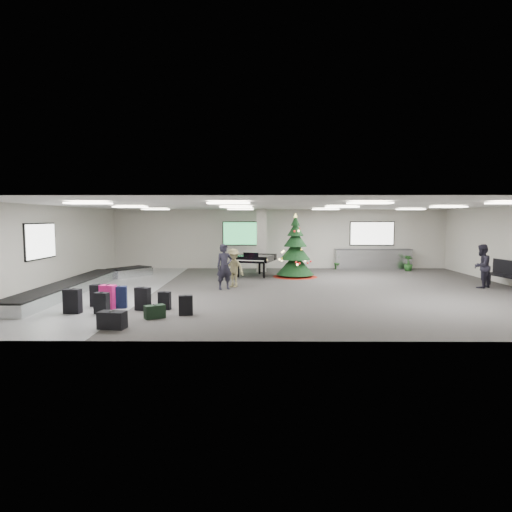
{
  "coord_description": "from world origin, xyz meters",
  "views": [
    {
      "loc": [
        -1.15,
        -16.22,
        2.7
      ],
      "look_at": [
        -1.25,
        1.0,
        1.19
      ],
      "focal_mm": 30.0,
      "sensor_mm": 36.0,
      "label": 1
    }
  ],
  "objects_px": {
    "bench": "(505,272)",
    "potted_plant_right": "(408,263)",
    "traveler_bench": "(481,266)",
    "baggage_carousel": "(84,284)",
    "potted_plant_left": "(338,262)",
    "service_counter": "(373,259)",
    "grand_piano": "(255,259)",
    "traveler_a": "(224,267)",
    "pink_suitcase": "(108,297)",
    "christmas_tree": "(295,255)",
    "traveler_b": "(233,268)"
  },
  "relations": [
    {
      "from": "christmas_tree",
      "to": "grand_piano",
      "type": "relative_size",
      "value": 1.24
    },
    {
      "from": "pink_suitcase",
      "to": "bench",
      "type": "xyz_separation_m",
      "value": [
        14.24,
        4.18,
        0.24
      ]
    },
    {
      "from": "christmas_tree",
      "to": "potted_plant_left",
      "type": "distance_m",
      "value": 3.95
    },
    {
      "from": "traveler_bench",
      "to": "potted_plant_right",
      "type": "relative_size",
      "value": 2.08
    },
    {
      "from": "bench",
      "to": "potted_plant_left",
      "type": "bearing_deg",
      "value": 123.56
    },
    {
      "from": "pink_suitcase",
      "to": "traveler_bench",
      "type": "relative_size",
      "value": 0.43
    },
    {
      "from": "pink_suitcase",
      "to": "traveler_bench",
      "type": "xyz_separation_m",
      "value": [
        13.19,
        3.98,
        0.49
      ]
    },
    {
      "from": "baggage_carousel",
      "to": "pink_suitcase",
      "type": "bearing_deg",
      "value": -58.29
    },
    {
      "from": "grand_piano",
      "to": "traveler_a",
      "type": "relative_size",
      "value": 1.37
    },
    {
      "from": "service_counter",
      "to": "bench",
      "type": "relative_size",
      "value": 2.31
    },
    {
      "from": "traveler_a",
      "to": "potted_plant_left",
      "type": "height_order",
      "value": "traveler_a"
    },
    {
      "from": "christmas_tree",
      "to": "traveler_bench",
      "type": "distance_m",
      "value": 7.67
    },
    {
      "from": "grand_piano",
      "to": "christmas_tree",
      "type": "bearing_deg",
      "value": 8.13
    },
    {
      "from": "grand_piano",
      "to": "potted_plant_left",
      "type": "relative_size",
      "value": 3.01
    },
    {
      "from": "pink_suitcase",
      "to": "traveler_a",
      "type": "distance_m",
      "value": 4.85
    },
    {
      "from": "traveler_bench",
      "to": "potted_plant_left",
      "type": "relative_size",
      "value": 2.16
    },
    {
      "from": "grand_piano",
      "to": "traveler_a",
      "type": "height_order",
      "value": "traveler_a"
    },
    {
      "from": "traveler_a",
      "to": "potted_plant_right",
      "type": "relative_size",
      "value": 2.12
    },
    {
      "from": "baggage_carousel",
      "to": "bench",
      "type": "height_order",
      "value": "bench"
    },
    {
      "from": "bench",
      "to": "traveler_bench",
      "type": "relative_size",
      "value": 1.03
    },
    {
      "from": "bench",
      "to": "potted_plant_right",
      "type": "bearing_deg",
      "value": 101.26
    },
    {
      "from": "baggage_carousel",
      "to": "service_counter",
      "type": "relative_size",
      "value": 2.4
    },
    {
      "from": "grand_piano",
      "to": "traveler_b",
      "type": "xyz_separation_m",
      "value": [
        -0.83,
        -3.28,
        -0.07
      ]
    },
    {
      "from": "christmas_tree",
      "to": "traveler_b",
      "type": "bearing_deg",
      "value": -131.86
    },
    {
      "from": "grand_piano",
      "to": "traveler_bench",
      "type": "relative_size",
      "value": 1.39
    },
    {
      "from": "traveler_b",
      "to": "potted_plant_right",
      "type": "height_order",
      "value": "traveler_b"
    },
    {
      "from": "traveler_bench",
      "to": "christmas_tree",
      "type": "bearing_deg",
      "value": -60.91
    },
    {
      "from": "potted_plant_left",
      "to": "christmas_tree",
      "type": "bearing_deg",
      "value": -130.82
    },
    {
      "from": "traveler_a",
      "to": "traveler_bench",
      "type": "relative_size",
      "value": 1.02
    },
    {
      "from": "traveler_bench",
      "to": "baggage_carousel",
      "type": "bearing_deg",
      "value": -34.74
    },
    {
      "from": "service_counter",
      "to": "pink_suitcase",
      "type": "bearing_deg",
      "value": -136.06
    },
    {
      "from": "baggage_carousel",
      "to": "service_counter",
      "type": "distance_m",
      "value": 14.5
    },
    {
      "from": "service_counter",
      "to": "traveler_bench",
      "type": "distance_m",
      "value": 6.79
    },
    {
      "from": "traveler_a",
      "to": "potted_plant_left",
      "type": "bearing_deg",
      "value": 24.56
    },
    {
      "from": "grand_piano",
      "to": "baggage_carousel",
      "type": "bearing_deg",
      "value": -133.16
    },
    {
      "from": "traveler_bench",
      "to": "potted_plant_right",
      "type": "bearing_deg",
      "value": -116.9
    },
    {
      "from": "christmas_tree",
      "to": "traveler_a",
      "type": "distance_m",
      "value": 4.67
    },
    {
      "from": "potted_plant_left",
      "to": "traveler_a",
      "type": "bearing_deg",
      "value": -130.48
    },
    {
      "from": "traveler_bench",
      "to": "traveler_a",
      "type": "bearing_deg",
      "value": -34.23
    },
    {
      "from": "traveler_a",
      "to": "potted_plant_right",
      "type": "height_order",
      "value": "traveler_a"
    },
    {
      "from": "christmas_tree",
      "to": "potted_plant_right",
      "type": "xyz_separation_m",
      "value": [
        6.07,
        2.29,
        -0.6
      ]
    },
    {
      "from": "traveler_b",
      "to": "traveler_bench",
      "type": "bearing_deg",
      "value": 31.35
    },
    {
      "from": "traveler_b",
      "to": "potted_plant_left",
      "type": "height_order",
      "value": "traveler_b"
    },
    {
      "from": "pink_suitcase",
      "to": "traveler_b",
      "type": "height_order",
      "value": "traveler_b"
    },
    {
      "from": "grand_piano",
      "to": "potted_plant_right",
      "type": "bearing_deg",
      "value": 30.38
    },
    {
      "from": "baggage_carousel",
      "to": "grand_piano",
      "type": "xyz_separation_m",
      "value": [
        6.52,
        3.89,
        0.62
      ]
    },
    {
      "from": "service_counter",
      "to": "grand_piano",
      "type": "relative_size",
      "value": 1.7
    },
    {
      "from": "grand_piano",
      "to": "bench",
      "type": "xyz_separation_m",
      "value": [
        9.9,
        -3.25,
        -0.23
      ]
    },
    {
      "from": "christmas_tree",
      "to": "grand_piano",
      "type": "height_order",
      "value": "christmas_tree"
    },
    {
      "from": "bench",
      "to": "traveler_a",
      "type": "distance_m",
      "value": 11.05
    }
  ]
}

